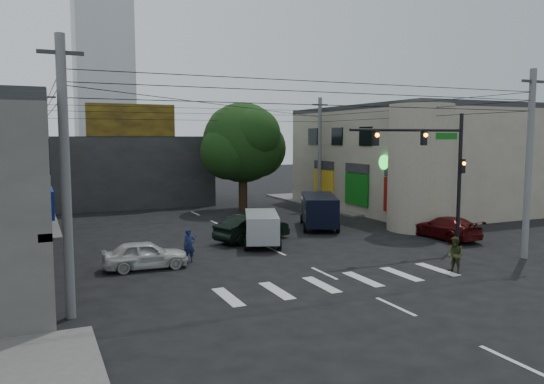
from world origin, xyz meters
TOP-DOWN VIEW (x-y plane):
  - ground at (0.00, 0.00)m, footprint 160.00×160.00m
  - sidewalk_far_right at (18.00, 18.00)m, footprint 16.00×16.00m
  - building_right at (18.00, 13.00)m, footprint 14.00×18.00m
  - corner_column at (11.00, 4.00)m, footprint 4.00×4.00m
  - building_far at (-4.00, 26.00)m, footprint 14.00×10.00m
  - billboard at (-4.00, 21.10)m, footprint 7.00×0.30m
  - tower_distant at (0.00, 70.00)m, footprint 9.00×9.00m
  - street_tree at (4.00, 17.00)m, footprint 6.40×6.40m
  - traffic_gantry at (7.82, -1.00)m, footprint 7.10×0.35m
  - utility_pole_near_left at (-10.50, -4.50)m, footprint 0.32×0.32m
  - utility_pole_near_right at (10.50, -4.50)m, footprint 0.32×0.32m
  - utility_pole_far_left at (-10.50, 16.00)m, footprint 0.32×0.32m
  - utility_pole_far_right at (10.50, 16.00)m, footprint 0.32×0.32m
  - dark_sedan at (-0.10, 5.06)m, footprint 4.45×5.59m
  - white_compact at (-6.96, 1.09)m, footprint 1.94×3.98m
  - maroon_sedan at (10.50, 0.97)m, footprint 1.90×4.59m
  - silver_minivan at (-0.07, 3.75)m, footprint 5.28×4.48m
  - navy_van at (5.58, 7.33)m, footprint 6.89×6.08m
  - traffic_officer at (-4.81, 1.52)m, footprint 0.60×0.40m
  - pedestrian_olive at (5.33, -5.25)m, footprint 0.93×0.81m

SIDE VIEW (x-z plane):
  - ground at x=0.00m, z-range 0.00..0.00m
  - sidewalk_far_right at x=18.00m, z-range 0.00..0.15m
  - white_compact at x=-6.96m, z-range 0.00..1.30m
  - maroon_sedan at x=10.50m, z-range 0.00..1.33m
  - dark_sedan at x=-0.10m, z-range 0.00..1.51m
  - traffic_officer at x=-4.81m, z-range 0.00..1.60m
  - pedestrian_olive at x=5.33m, z-range 0.00..1.60m
  - silver_minivan at x=-0.07m, z-range 0.00..1.78m
  - navy_van at x=5.58m, z-range 0.00..2.14m
  - building_far at x=-4.00m, z-range 0.00..6.00m
  - building_right at x=18.00m, z-range 0.00..8.00m
  - corner_column at x=11.00m, z-range 0.00..8.00m
  - utility_pole_near_left at x=-10.50m, z-range 0.00..9.20m
  - utility_pole_near_right at x=10.50m, z-range 0.00..9.20m
  - utility_pole_far_left at x=-10.50m, z-range 0.00..9.20m
  - utility_pole_far_right at x=10.50m, z-range 0.00..9.20m
  - traffic_gantry at x=7.82m, z-range 1.23..8.43m
  - street_tree at x=4.00m, z-range 1.12..9.82m
  - billboard at x=-4.00m, z-range 6.00..8.60m
  - tower_distant at x=0.00m, z-range 0.00..44.00m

